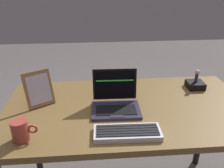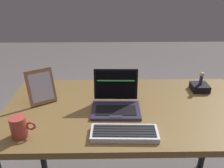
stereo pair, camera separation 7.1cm
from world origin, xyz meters
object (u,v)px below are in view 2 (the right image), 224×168
Objects in this scene: photo_frame at (41,87)px; figurine at (201,77)px; laptop_front at (116,102)px; external_keyboard at (124,133)px; coffee_mug at (19,127)px; figurine_stand at (200,87)px.

photo_frame is 0.95m from figurine.
laptop_front is 0.24m from external_keyboard.
laptop_front is at bearing 97.79° from external_keyboard.
coffee_mug is at bearing 179.37° from external_keyboard.
figurine is at bearing -90.00° from figurine_stand.
figurine_stand is (0.94, 0.13, -0.08)m from photo_frame.
laptop_front reaches higher than figurine.
coffee_mug is (-0.03, -0.30, -0.05)m from photo_frame.
coffee_mug is (-0.44, -0.23, 0.01)m from laptop_front.
figurine is (0.53, 0.21, 0.05)m from laptop_front.
coffee_mug is (-0.97, -0.44, -0.04)m from figurine.
figurine_stand is 0.90× the size of coffee_mug.
laptop_front reaches higher than external_keyboard.
figurine_stand is at bearing 21.66° from laptop_front.
laptop_front reaches higher than figurine_stand.
photo_frame reaches higher than figurine.
photo_frame reaches higher than external_keyboard.
figurine_stand is at bearing 24.30° from coffee_mug.
coffee_mug is at bearing -152.63° from laptop_front.
figurine is 1.06m from coffee_mug.
coffee_mug is (-0.47, 0.01, 0.04)m from external_keyboard.
coffee_mug reaches higher than figurine_stand.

